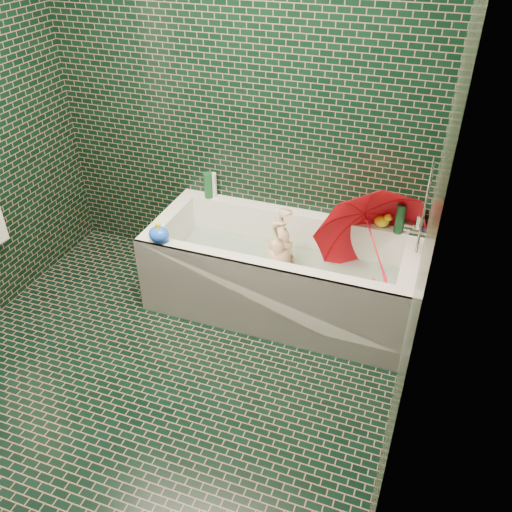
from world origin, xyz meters
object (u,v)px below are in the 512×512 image
(umbrella, at_px, (375,246))
(rubber_duck, at_px, (383,221))
(bathtub, at_px, (280,280))
(bath_toy, at_px, (159,234))
(child, at_px, (282,271))

(umbrella, relative_size, rubber_duck, 5.19)
(bathtub, relative_size, rubber_duck, 12.89)
(bathtub, relative_size, umbrella, 2.48)
(bathtub, xyz_separation_m, umbrella, (0.57, 0.09, 0.35))
(bath_toy, bearing_deg, child, 42.72)
(bathtub, bearing_deg, rubber_duck, 30.32)
(rubber_duck, xyz_separation_m, bath_toy, (-1.26, -0.65, 0.01))
(child, height_order, bath_toy, bath_toy)
(umbrella, height_order, rubber_duck, umbrella)
(umbrella, xyz_separation_m, bath_toy, (-1.26, -0.40, 0.05))
(rubber_duck, height_order, bath_toy, bath_toy)
(umbrella, height_order, bath_toy, umbrella)
(bathtub, distance_m, umbrella, 0.68)
(rubber_duck, distance_m, bath_toy, 1.42)
(child, xyz_separation_m, rubber_duck, (0.56, 0.36, 0.29))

